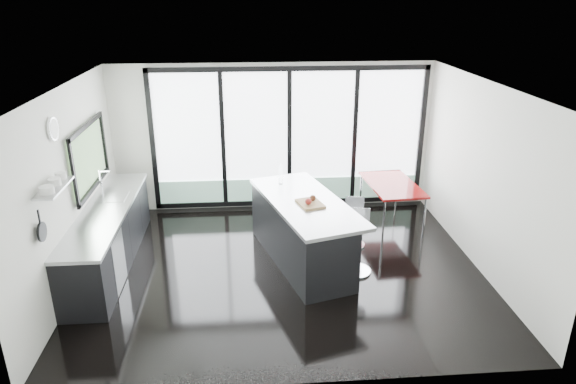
{
  "coord_description": "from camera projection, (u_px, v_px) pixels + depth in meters",
  "views": [
    {
      "loc": [
        -0.48,
        -6.92,
        4.0
      ],
      "look_at": [
        0.1,
        0.3,
        1.15
      ],
      "focal_mm": 32.0,
      "sensor_mm": 36.0,
      "label": 1
    }
  ],
  "objects": [
    {
      "name": "wall_left",
      "position": [
        75.0,
        172.0,
        7.37
      ],
      "size": [
        0.26,
        5.0,
        2.8
      ],
      "color": "silver",
      "rests_on": "ground"
    },
    {
      "name": "bar_stool_far",
      "position": [
        354.0,
        228.0,
        8.52
      ],
      "size": [
        0.46,
        0.46,
        0.64
      ],
      "primitive_type": "cylinder",
      "rotation": [
        0.0,
        0.0,
        -0.17
      ],
      "color": "silver",
      "rests_on": "floor"
    },
    {
      "name": "bar_stool_near",
      "position": [
        356.0,
        249.0,
        7.69
      ],
      "size": [
        0.56,
        0.56,
        0.76
      ],
      "primitive_type": "cylinder",
      "rotation": [
        0.0,
        0.0,
        -0.19
      ],
      "color": "silver",
      "rests_on": "floor"
    },
    {
      "name": "island",
      "position": [
        301.0,
        231.0,
        7.99
      ],
      "size": [
        1.69,
        2.67,
        1.31
      ],
      "color": "black",
      "rests_on": "floor"
    },
    {
      "name": "wall_front",
      "position": [
        301.0,
        272.0,
        5.09
      ],
      "size": [
        6.0,
        0.0,
        2.8
      ],
      "primitive_type": "cube",
      "color": "silver",
      "rests_on": "ground"
    },
    {
      "name": "red_table",
      "position": [
        391.0,
        203.0,
        9.34
      ],
      "size": [
        0.94,
        1.51,
        0.77
      ],
      "primitive_type": "cube",
      "rotation": [
        0.0,
        0.0,
        0.08
      ],
      "color": "maroon",
      "rests_on": "floor"
    },
    {
      "name": "floor",
      "position": [
        283.0,
        268.0,
        7.92
      ],
      "size": [
        6.0,
        5.0,
        0.0
      ],
      "primitive_type": "cube",
      "color": "black",
      "rests_on": "ground"
    },
    {
      "name": "wall_right",
      "position": [
        484.0,
        178.0,
        7.63
      ],
      "size": [
        0.0,
        5.0,
        2.8
      ],
      "primitive_type": "cube",
      "color": "silver",
      "rests_on": "ground"
    },
    {
      "name": "counter_cabinets",
      "position": [
        109.0,
        236.0,
        7.91
      ],
      "size": [
        0.69,
        3.24,
        1.36
      ],
      "color": "black",
      "rests_on": "floor"
    },
    {
      "name": "wall_back",
      "position": [
        288.0,
        144.0,
        9.76
      ],
      "size": [
        6.0,
        0.09,
        2.8
      ],
      "color": "silver",
      "rests_on": "ground"
    },
    {
      "name": "ceiling",
      "position": [
        282.0,
        86.0,
        6.89
      ],
      "size": [
        6.0,
        5.0,
        0.0
      ],
      "primitive_type": "cube",
      "color": "white",
      "rests_on": "wall_back"
    }
  ]
}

